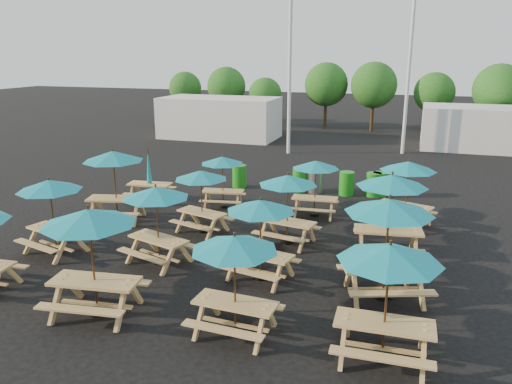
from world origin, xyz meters
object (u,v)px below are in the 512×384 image
(waste_bin_2, at_px, (316,181))
(waste_bin_5, at_px, (380,184))
(picnic_unit_7, at_px, (222,164))
(picnic_unit_1, at_px, (50,190))
(picnic_unit_13, at_px, (389,213))
(waste_bin_0, at_px, (239,176))
(waste_bin_1, at_px, (300,180))
(picnic_unit_11, at_px, (316,168))
(picnic_unit_10, at_px, (288,185))
(waste_bin_4, at_px, (374,185))
(picnic_unit_5, at_px, (156,198))
(picnic_unit_3, at_px, (149,179))
(picnic_unit_2, at_px, (113,161))
(picnic_unit_15, at_px, (408,171))
(picnic_unit_9, at_px, (261,211))
(picnic_unit_14, at_px, (392,186))
(picnic_unit_6, at_px, (201,179))
(picnic_unit_8, at_px, (235,250))
(waste_bin_3, at_px, (347,183))
(picnic_unit_12, at_px, (389,262))
(picnic_unit_4, at_px, (89,224))

(waste_bin_2, relative_size, waste_bin_5, 1.00)
(picnic_unit_7, bearing_deg, picnic_unit_1, -127.97)
(picnic_unit_13, distance_m, waste_bin_0, 11.28)
(waste_bin_1, bearing_deg, picnic_unit_13, -65.06)
(picnic_unit_11, bearing_deg, picnic_unit_10, -98.89)
(waste_bin_1, xyz_separation_m, waste_bin_5, (3.37, 0.30, 0.00))
(picnic_unit_10, height_order, waste_bin_4, picnic_unit_10)
(picnic_unit_13, distance_m, waste_bin_5, 9.47)
(picnic_unit_5, distance_m, picnic_unit_10, 4.05)
(picnic_unit_3, relative_size, waste_bin_5, 2.20)
(picnic_unit_2, distance_m, picnic_unit_15, 10.11)
(picnic_unit_9, xyz_separation_m, picnic_unit_15, (3.49, 5.52, 0.09))
(picnic_unit_14, relative_size, picnic_unit_15, 1.04)
(picnic_unit_15, distance_m, waste_bin_5, 4.08)
(picnic_unit_6, height_order, waste_bin_4, picnic_unit_6)
(picnic_unit_11, bearing_deg, waste_bin_5, 55.57)
(picnic_unit_8, bearing_deg, waste_bin_4, 84.33)
(picnic_unit_5, relative_size, waste_bin_3, 2.32)
(picnic_unit_7, distance_m, picnic_unit_14, 7.08)
(picnic_unit_9, bearing_deg, picnic_unit_6, 147.48)
(picnic_unit_1, height_order, picnic_unit_9, picnic_unit_1)
(picnic_unit_1, distance_m, picnic_unit_7, 6.59)
(picnic_unit_10, height_order, waste_bin_3, picnic_unit_10)
(picnic_unit_13, bearing_deg, picnic_unit_3, 130.13)
(picnic_unit_9, distance_m, picnic_unit_13, 3.21)
(picnic_unit_12, relative_size, picnic_unit_13, 0.91)
(picnic_unit_11, relative_size, waste_bin_1, 2.09)
(picnic_unit_3, height_order, picnic_unit_7, picnic_unit_3)
(picnic_unit_2, relative_size, picnic_unit_11, 1.22)
(picnic_unit_2, bearing_deg, waste_bin_4, 21.51)
(picnic_unit_6, bearing_deg, waste_bin_2, 82.46)
(picnic_unit_8, distance_m, picnic_unit_15, 8.85)
(picnic_unit_3, relative_size, picnic_unit_6, 1.01)
(picnic_unit_8, distance_m, picnic_unit_9, 2.75)
(picnic_unit_12, distance_m, picnic_unit_13, 2.60)
(picnic_unit_8, relative_size, waste_bin_0, 2.25)
(picnic_unit_2, bearing_deg, picnic_unit_7, 27.42)
(picnic_unit_15, relative_size, waste_bin_1, 2.39)
(picnic_unit_6, relative_size, waste_bin_3, 2.17)
(picnic_unit_4, xyz_separation_m, picnic_unit_11, (3.34, 8.62, -0.40))
(picnic_unit_11, height_order, picnic_unit_12, picnic_unit_12)
(picnic_unit_3, height_order, waste_bin_1, picnic_unit_3)
(picnic_unit_6, distance_m, picnic_unit_13, 6.80)
(picnic_unit_2, distance_m, picnic_unit_11, 7.15)
(picnic_unit_1, distance_m, picnic_unit_12, 10.07)
(picnic_unit_4, relative_size, picnic_unit_13, 0.96)
(picnic_unit_6, bearing_deg, picnic_unit_1, -122.52)
(picnic_unit_8, relative_size, picnic_unit_9, 1.02)
(picnic_unit_3, xyz_separation_m, picnic_unit_8, (6.71, -8.26, 1.02))
(picnic_unit_7, height_order, waste_bin_5, picnic_unit_7)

